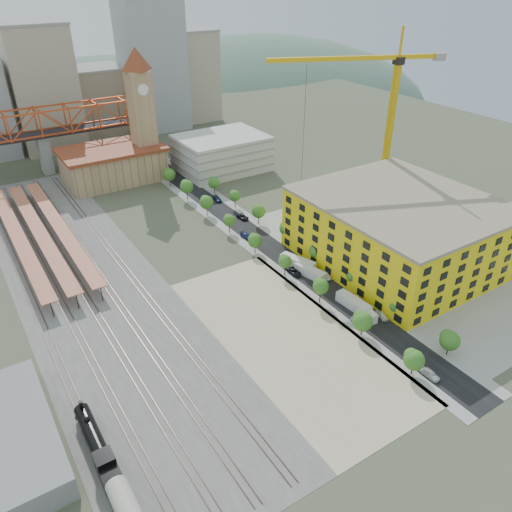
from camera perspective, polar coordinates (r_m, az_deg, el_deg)
ground at (r=138.35m, az=-2.66°, el=-1.60°), size 400.00×400.00×0.00m
ballast_strip at (r=141.90m, az=-19.01°, el=-2.52°), size 36.00×165.00×0.06m
dirt_lot at (r=115.14m, az=3.66°, el=-9.18°), size 28.00×67.00×0.06m
street_asphalt at (r=156.62m, az=-0.39°, el=2.54°), size 12.00×170.00×0.06m
sidewalk_west at (r=154.11m, az=-2.12°, el=2.02°), size 3.00×170.00×0.04m
sidewalk_east at (r=159.29m, az=1.28°, el=3.04°), size 3.00×170.00×0.04m
construction_pad at (r=150.65m, az=16.28°, el=-0.01°), size 50.00×90.00×0.06m
rail_tracks at (r=141.57m, az=-19.71°, el=-2.69°), size 26.56×160.00×0.18m
platform_canopies at (r=163.41m, az=-23.56°, el=2.64°), size 16.00×80.00×4.12m
station_hall at (r=202.73m, az=-15.99°, el=10.08°), size 38.00×24.00×13.10m
clock_tower at (r=198.64m, az=-13.05°, el=16.73°), size 12.00×12.00×52.00m
parking_garage at (r=206.89m, az=-3.96°, el=11.68°), size 34.00×26.00×14.00m
truss_bridge at (r=216.55m, az=-23.57°, el=13.44°), size 94.00×9.60×25.60m
construction_building at (r=144.22m, az=16.01°, el=2.87°), size 44.60×50.60×18.80m
street_trees at (r=149.31m, az=1.66°, el=1.02°), size 15.40×124.40×8.00m
skyline at (r=257.90m, az=-18.29°, el=17.73°), size 133.00×46.00×60.00m
distant_hills at (r=406.28m, az=-15.68°, el=7.20°), size 647.00×264.00×227.00m
locomotive at (r=94.49m, az=-17.52°, el=-20.36°), size 3.08×23.78×5.94m
tower_crane at (r=165.26m, az=14.15°, el=16.43°), size 50.46×23.44×57.88m
site_trailer_a at (r=123.42m, az=12.07°, el=-6.09°), size 3.59×9.34×2.49m
site_trailer_b at (r=125.07m, az=11.11°, el=-5.36°), size 3.28×10.09×2.72m
site_trailer_c at (r=135.57m, az=6.22°, el=-1.86°), size 4.53×9.75×2.58m
site_trailer_d at (r=139.18m, az=4.81°, el=-0.78°), size 6.08×10.72×2.85m
car_0 at (r=110.81m, az=19.25°, el=-12.62°), size 1.89×4.52×1.53m
car_1 at (r=120.63m, az=11.78°, el=-7.32°), size 2.31×4.68×1.48m
car_2 at (r=136.41m, az=4.38°, el=-1.84°), size 2.46×4.94×1.34m
car_3 at (r=153.84m, az=-1.06°, el=2.28°), size 2.58×5.22×1.46m
car_4 at (r=123.69m, az=14.19°, el=-6.64°), size 2.22×4.13×1.33m
car_5 at (r=135.72m, az=7.95°, el=-2.25°), size 2.07×4.32×1.37m
car_6 at (r=165.96m, az=-1.53°, el=4.47°), size 2.67×5.01×1.34m
car_7 at (r=179.66m, az=-4.44°, el=6.52°), size 2.82×5.28×1.46m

